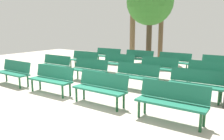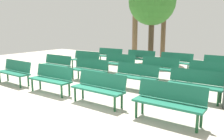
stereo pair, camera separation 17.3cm
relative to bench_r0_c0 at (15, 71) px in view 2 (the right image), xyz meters
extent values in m
plane|color=#B2A899|center=(3.00, -1.55, -0.50)|extent=(24.00, 24.00, 0.00)
cube|color=#19664C|center=(0.00, -0.08, -0.07)|extent=(1.61, 0.47, 0.05)
cube|color=#19664C|center=(0.00, 0.12, 0.17)|extent=(1.60, 0.16, 0.40)
cylinder|color=#194C28|center=(-0.71, -0.22, -0.30)|extent=(0.06, 0.06, 0.40)
cylinder|color=#194C28|center=(0.69, -0.25, -0.30)|extent=(0.06, 0.06, 0.40)
cylinder|color=#194C28|center=(-0.70, 0.10, -0.30)|extent=(0.06, 0.06, 0.40)
cylinder|color=#194C28|center=(0.70, 0.07, -0.30)|extent=(0.06, 0.06, 0.40)
cube|color=#19664C|center=(2.03, -0.04, -0.07)|extent=(1.61, 0.47, 0.05)
cube|color=#19664C|center=(2.02, 0.16, 0.17)|extent=(1.60, 0.16, 0.40)
cylinder|color=#194C28|center=(1.33, -0.21, -0.30)|extent=(0.06, 0.06, 0.40)
cylinder|color=#194C28|center=(2.73, -0.19, -0.30)|extent=(0.06, 0.06, 0.40)
cylinder|color=#194C28|center=(1.33, 0.10, -0.30)|extent=(0.06, 0.06, 0.40)
cylinder|color=#194C28|center=(2.72, 0.13, -0.30)|extent=(0.06, 0.06, 0.40)
cube|color=#19664C|center=(3.98, -0.02, -0.07)|extent=(1.60, 0.45, 0.05)
cube|color=#19664C|center=(3.98, 0.18, 0.17)|extent=(1.60, 0.13, 0.40)
cylinder|color=#194C28|center=(3.28, -0.17, -0.30)|extent=(0.06, 0.06, 0.40)
cylinder|color=#194C28|center=(4.68, -0.18, -0.30)|extent=(0.06, 0.06, 0.40)
cylinder|color=#194C28|center=(3.28, 0.15, -0.30)|extent=(0.06, 0.06, 0.40)
cylinder|color=#194C28|center=(4.68, 0.14, -0.30)|extent=(0.06, 0.06, 0.40)
cube|color=#19664C|center=(6.01, -0.03, -0.07)|extent=(1.61, 0.46, 0.05)
cube|color=#19664C|center=(6.01, 0.17, 0.17)|extent=(1.60, 0.14, 0.40)
cylinder|color=#194C28|center=(5.31, -0.20, -0.30)|extent=(0.06, 0.06, 0.40)
cylinder|color=#194C28|center=(6.71, -0.18, -0.30)|extent=(0.06, 0.06, 0.40)
cylinder|color=#194C28|center=(5.31, 0.12, -0.30)|extent=(0.06, 0.06, 0.40)
cylinder|color=#194C28|center=(6.71, 0.14, -0.30)|extent=(0.06, 0.06, 0.40)
cube|color=#19664C|center=(-0.02, 1.92, -0.07)|extent=(1.60, 0.45, 0.05)
cube|color=#19664C|center=(-0.02, 2.12, 0.17)|extent=(1.60, 0.14, 0.40)
cylinder|color=#194C28|center=(-0.72, 1.77, -0.30)|extent=(0.06, 0.06, 0.40)
cylinder|color=#194C28|center=(0.68, 1.76, -0.30)|extent=(0.06, 0.06, 0.40)
cylinder|color=#194C28|center=(-0.72, 2.09, -0.30)|extent=(0.06, 0.06, 0.40)
cylinder|color=#194C28|center=(0.68, 2.08, -0.30)|extent=(0.06, 0.06, 0.40)
cube|color=#19664C|center=(1.95, 1.91, -0.07)|extent=(1.60, 0.44, 0.05)
cube|color=#19664C|center=(1.95, 2.11, 0.17)|extent=(1.60, 0.13, 0.40)
cylinder|color=#194C28|center=(1.25, 1.75, -0.30)|extent=(0.06, 0.06, 0.40)
cylinder|color=#194C28|center=(2.65, 1.75, -0.30)|extent=(0.06, 0.06, 0.40)
cylinder|color=#194C28|center=(1.25, 2.07, -0.30)|extent=(0.06, 0.06, 0.40)
cylinder|color=#194C28|center=(2.65, 2.07, -0.30)|extent=(0.06, 0.06, 0.40)
cube|color=#19664C|center=(4.02, 1.92, -0.07)|extent=(1.60, 0.45, 0.05)
cube|color=#19664C|center=(4.02, 2.12, 0.17)|extent=(1.60, 0.13, 0.40)
cylinder|color=#194C28|center=(3.32, 1.76, -0.30)|extent=(0.06, 0.06, 0.40)
cylinder|color=#194C28|center=(4.72, 1.76, -0.30)|extent=(0.06, 0.06, 0.40)
cylinder|color=#194C28|center=(3.32, 2.08, -0.30)|extent=(0.06, 0.06, 0.40)
cylinder|color=#194C28|center=(4.72, 2.08, -0.30)|extent=(0.06, 0.06, 0.40)
cube|color=#19664C|center=(6.01, 1.95, -0.07)|extent=(1.60, 0.44, 0.05)
cube|color=#19664C|center=(6.01, 2.15, 0.17)|extent=(1.60, 0.13, 0.40)
cylinder|color=#194C28|center=(5.31, 1.79, -0.30)|extent=(0.06, 0.06, 0.40)
cylinder|color=#194C28|center=(6.71, 1.79, -0.30)|extent=(0.06, 0.06, 0.40)
cylinder|color=#194C28|center=(5.31, 2.11, -0.30)|extent=(0.06, 0.06, 0.40)
cylinder|color=#194C28|center=(6.71, 2.11, -0.30)|extent=(0.06, 0.06, 0.40)
cube|color=#19664C|center=(-0.06, 3.88, -0.07)|extent=(1.61, 0.46, 0.05)
cube|color=#19664C|center=(-0.06, 4.08, 0.17)|extent=(1.60, 0.14, 0.40)
cylinder|color=#194C28|center=(-0.76, 3.72, -0.30)|extent=(0.06, 0.06, 0.40)
cylinder|color=#194C28|center=(0.64, 3.73, -0.30)|extent=(0.06, 0.06, 0.40)
cylinder|color=#194C28|center=(-0.76, 4.03, -0.30)|extent=(0.06, 0.06, 0.40)
cylinder|color=#194C28|center=(0.64, 4.05, -0.30)|extent=(0.06, 0.06, 0.40)
cube|color=#19664C|center=(1.96, 3.95, -0.07)|extent=(1.61, 0.46, 0.05)
cube|color=#19664C|center=(1.96, 4.15, 0.17)|extent=(1.60, 0.14, 0.40)
cylinder|color=#194C28|center=(1.25, 3.80, -0.30)|extent=(0.06, 0.06, 0.40)
cylinder|color=#194C28|center=(2.65, 3.78, -0.30)|extent=(0.06, 0.06, 0.40)
cylinder|color=#194C28|center=(1.26, 4.12, -0.30)|extent=(0.06, 0.06, 0.40)
cylinder|color=#194C28|center=(2.66, 4.10, -0.30)|extent=(0.06, 0.06, 0.40)
cube|color=#19664C|center=(3.98, 3.90, -0.07)|extent=(1.60, 0.45, 0.05)
cube|color=#19664C|center=(3.97, 4.10, 0.17)|extent=(1.60, 0.14, 0.40)
cylinder|color=#194C28|center=(3.28, 3.73, -0.30)|extent=(0.06, 0.06, 0.40)
cylinder|color=#194C28|center=(4.68, 3.74, -0.30)|extent=(0.06, 0.06, 0.40)
cylinder|color=#194C28|center=(3.27, 4.05, -0.30)|extent=(0.06, 0.06, 0.40)
cylinder|color=#194C28|center=(4.67, 4.06, -0.30)|extent=(0.06, 0.06, 0.40)
cube|color=#19664C|center=(5.96, 3.91, -0.07)|extent=(1.61, 0.47, 0.05)
cube|color=#19664C|center=(5.97, 4.11, 0.17)|extent=(1.60, 0.16, 0.40)
cylinder|color=#194C28|center=(5.26, 3.77, -0.30)|extent=(0.06, 0.06, 0.40)
cylinder|color=#194C28|center=(5.27, 4.09, -0.30)|extent=(0.06, 0.06, 0.40)
cube|color=#19664C|center=(-0.01, 5.86, -0.07)|extent=(1.61, 0.47, 0.05)
cube|color=#19664C|center=(-0.01, 6.06, 0.17)|extent=(1.60, 0.15, 0.40)
cylinder|color=#194C28|center=(-0.71, 5.69, -0.30)|extent=(0.06, 0.06, 0.40)
cylinder|color=#194C28|center=(0.69, 5.72, -0.30)|extent=(0.06, 0.06, 0.40)
cylinder|color=#194C28|center=(-0.71, 6.01, -0.30)|extent=(0.06, 0.06, 0.40)
cylinder|color=#194C28|center=(0.69, 6.04, -0.30)|extent=(0.06, 0.06, 0.40)
cube|color=#19664C|center=(1.98, 5.91, -0.07)|extent=(1.60, 0.46, 0.05)
cube|color=#19664C|center=(1.98, 6.11, 0.17)|extent=(1.60, 0.14, 0.40)
cylinder|color=#194C28|center=(1.29, 5.75, -0.30)|extent=(0.06, 0.06, 0.40)
cylinder|color=#194C28|center=(2.69, 5.76, -0.30)|extent=(0.06, 0.06, 0.40)
cylinder|color=#194C28|center=(1.28, 6.07, -0.30)|extent=(0.06, 0.06, 0.40)
cylinder|color=#194C28|center=(2.68, 6.08, -0.30)|extent=(0.06, 0.06, 0.40)
cube|color=#19664C|center=(3.94, 5.88, -0.07)|extent=(1.61, 0.47, 0.05)
cube|color=#19664C|center=(3.94, 6.08, 0.17)|extent=(1.60, 0.15, 0.40)
cylinder|color=#194C28|center=(3.23, 5.73, -0.30)|extent=(0.06, 0.06, 0.40)
cylinder|color=#194C28|center=(4.63, 5.71, -0.30)|extent=(0.06, 0.06, 0.40)
cylinder|color=#194C28|center=(3.24, 6.05, -0.30)|extent=(0.06, 0.06, 0.40)
cylinder|color=#194C28|center=(4.64, 6.03, -0.30)|extent=(0.06, 0.06, 0.40)
cube|color=#19664C|center=(6.00, 5.91, -0.07)|extent=(1.61, 0.46, 0.05)
cube|color=#19664C|center=(6.00, 6.11, 0.17)|extent=(1.60, 0.14, 0.40)
cylinder|color=#194C28|center=(5.30, 5.76, -0.30)|extent=(0.06, 0.06, 0.40)
cylinder|color=#194C28|center=(5.30, 6.08, -0.30)|extent=(0.06, 0.06, 0.40)
cylinder|color=brown|center=(-0.47, 9.63, 1.25)|extent=(0.37, 0.37, 3.51)
cylinder|color=brown|center=(1.56, 9.89, 0.94)|extent=(0.31, 0.31, 2.90)
cylinder|color=#4C3A28|center=(1.60, 8.02, 0.86)|extent=(0.33, 0.33, 2.73)
sphere|color=#387A2D|center=(1.60, 8.02, 3.06)|extent=(2.77, 2.77, 2.77)
camera|label=1|loc=(7.72, -4.82, 1.62)|focal=36.98mm
camera|label=2|loc=(7.86, -4.72, 1.62)|focal=36.98mm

